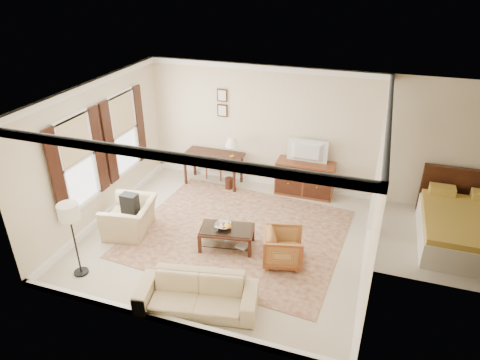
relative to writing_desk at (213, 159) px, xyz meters
The scene contains 21 objects.
room_shell 2.93m from the writing_desk, 62.47° to the right, with size 5.51×5.01×2.91m.
annex_bedroom 5.64m from the writing_desk, ahead, with size 3.00×2.70×2.90m.
window_front 3.31m from the writing_desk, 120.76° to the right, with size 0.12×1.56×1.80m, color #CCB284, non-canonical shape.
window_rear 2.18m from the writing_desk, 144.97° to the right, with size 0.12×1.56×1.80m, color #CCB284, non-canonical shape.
doorway 3.84m from the writing_desk, ahead, with size 0.10×1.12×2.25m, color white, non-canonical shape.
rug 2.35m from the writing_desk, 56.02° to the right, with size 4.10×3.51×0.01m, color #5A1E24.
writing_desk is the anchor object (origin of this frame).
desk_chair 0.38m from the writing_desk, 100.96° to the left, with size 0.45×0.45×1.05m, color brown, non-canonical shape.
desk_lamp 0.60m from the writing_desk, ahead, with size 0.32×0.32×0.50m, color silver, non-canonical shape.
framed_prints 1.35m from the writing_desk, 76.75° to the left, with size 0.25×0.04×0.68m, color #3B1B10, non-canonical shape.
sideboard 2.24m from the writing_desk, ahead, with size 1.33×0.51×0.82m, color brown.
tv 2.30m from the writing_desk, ahead, with size 0.88×0.51×0.12m, color black.
coffee_table 2.70m from the writing_desk, 62.98° to the right, with size 1.09×0.76×0.43m.
fruit_bowl 2.65m from the writing_desk, 64.51° to the right, with size 0.42×0.42×0.10m, color silver.
book_a 2.62m from the writing_desk, 64.46° to the right, with size 0.28×0.04×0.38m, color brown.
book_b 2.87m from the writing_desk, 58.69° to the right, with size 0.28×0.03×0.38m, color brown.
striped_armchair 3.44m from the writing_desk, 46.82° to the right, with size 0.69×0.65×0.71m, color brown.
club_armchair 2.64m from the writing_desk, 108.08° to the right, with size 1.03×0.67×0.90m, color tan.
backpack 2.60m from the writing_desk, 107.73° to the right, with size 0.32×0.22×0.40m, color black.
sofa 4.28m from the writing_desk, 71.92° to the right, with size 1.89×0.55×0.74m, color tan.
floor_lamp 4.08m from the writing_desk, 103.84° to the right, with size 0.35×0.35×1.41m.
Camera 1 is at (2.53, -6.66, 4.96)m, focal length 32.00 mm.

